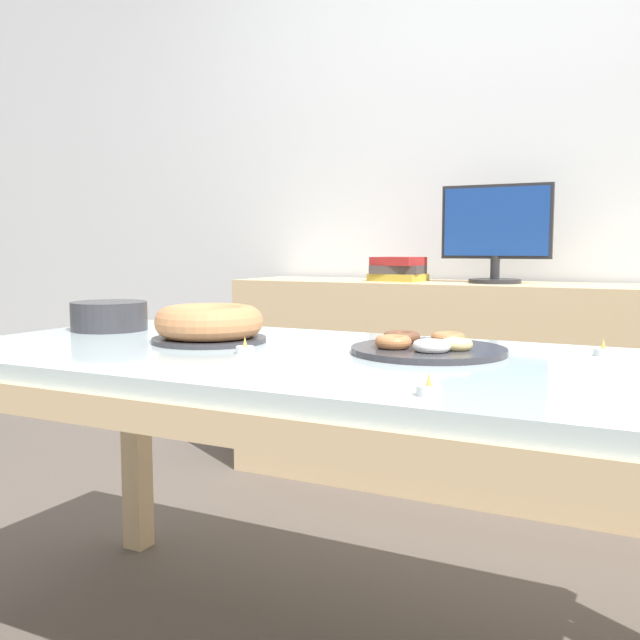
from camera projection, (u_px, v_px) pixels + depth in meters
The scene contains 11 objects.
wall_back at pixel (501, 170), 3.00m from camera, with size 8.00×0.10×2.60m, color silver.
dining_table at pixel (316, 393), 1.57m from camera, with size 1.81×0.85×0.74m.
sideboard at pixel (478, 388), 2.82m from camera, with size 2.03×0.44×0.84m.
computer_monitor at pixel (496, 234), 2.74m from camera, with size 0.42×0.20×0.38m.
book_stack at pixel (398, 269), 2.93m from camera, with size 0.23×0.19×0.10m.
cake_chocolate_round at pixel (209, 324), 1.74m from camera, with size 0.28×0.28×0.09m.
pastry_platter at pixel (426, 347), 1.56m from camera, with size 0.34×0.34×0.04m.
plate_stack at pixel (109, 316), 2.00m from camera, with size 0.21×0.21×0.08m.
tealight_near_cakes at pixel (429, 389), 1.11m from camera, with size 0.04×0.04×0.04m.
tealight_left_edge at pixel (603, 351), 1.52m from camera, with size 0.04×0.04×0.04m.
tealight_near_front at pixel (245, 349), 1.56m from camera, with size 0.04×0.04×0.04m.
Camera 1 is at (0.71, -1.37, 0.97)m, focal length 40.00 mm.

